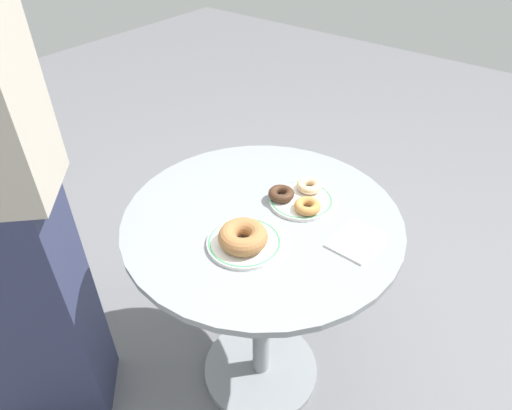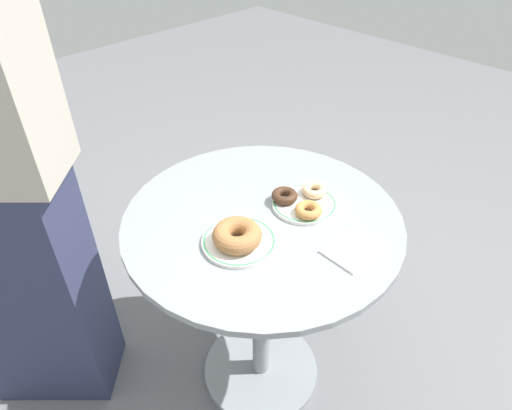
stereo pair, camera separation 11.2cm
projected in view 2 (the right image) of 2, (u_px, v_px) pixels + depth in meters
ground_plane at (261, 372)px, 1.59m from camera, size 7.00×7.00×0.02m
cafe_table at (262, 277)px, 1.29m from camera, size 0.72×0.72×0.70m
plate_left at (239, 241)px, 1.07m from camera, size 0.18×0.18×0.01m
plate_right at (304, 204)px, 1.18m from camera, size 0.17×0.17×0.01m
donut_cinnamon at (237, 235)px, 1.04m from camera, size 0.15×0.15×0.04m
donut_glazed at (314, 190)px, 1.20m from camera, size 0.09×0.09×0.02m
donut_chocolate at (286, 196)px, 1.18m from camera, size 0.09×0.09×0.02m
donut_old_fashioned at (308, 210)px, 1.13m from camera, size 0.10×0.10×0.02m
paper_napkin at (353, 249)px, 1.05m from camera, size 0.13×0.11×0.01m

